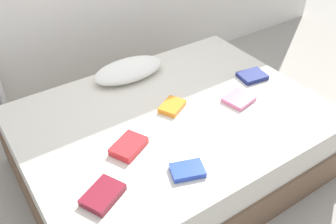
% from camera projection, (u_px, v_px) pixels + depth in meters
% --- Properties ---
extents(ground_plane, '(8.00, 8.00, 0.00)m').
position_uv_depth(ground_plane, '(172.00, 166.00, 2.75)').
color(ground_plane, '#9E998E').
extents(bed, '(2.00, 1.50, 0.50)m').
position_uv_depth(bed, '(172.00, 142.00, 2.60)').
color(bed, brown).
rests_on(bed, ground).
extents(pillow, '(0.55, 0.29, 0.12)m').
position_uv_depth(pillow, '(129.00, 70.00, 2.77)').
color(pillow, white).
rests_on(pillow, bed).
extents(textbook_pink, '(0.22, 0.20, 0.03)m').
position_uv_depth(textbook_pink, '(239.00, 99.00, 2.55)').
color(textbook_pink, pink).
rests_on(textbook_pink, bed).
extents(textbook_red, '(0.25, 0.22, 0.05)m').
position_uv_depth(textbook_red, '(129.00, 146.00, 2.16)').
color(textbook_red, red).
rests_on(textbook_red, bed).
extents(textbook_orange, '(0.22, 0.20, 0.04)m').
position_uv_depth(textbook_orange, '(172.00, 106.00, 2.48)').
color(textbook_orange, orange).
rests_on(textbook_orange, bed).
extents(textbook_navy, '(0.21, 0.18, 0.03)m').
position_uv_depth(textbook_navy, '(252.00, 76.00, 2.78)').
color(textbook_navy, navy).
rests_on(textbook_navy, bed).
extents(textbook_blue, '(0.21, 0.18, 0.03)m').
position_uv_depth(textbook_blue, '(187.00, 170.00, 2.02)').
color(textbook_blue, '#2847B7').
rests_on(textbook_blue, bed).
extents(textbook_maroon, '(0.26, 0.23, 0.04)m').
position_uv_depth(textbook_maroon, '(103.00, 195.00, 1.88)').
color(textbook_maroon, maroon).
rests_on(textbook_maroon, bed).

